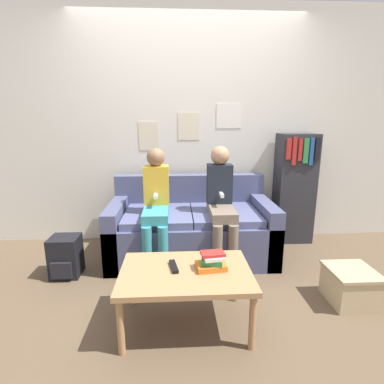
{
  "coord_description": "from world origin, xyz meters",
  "views": [
    {
      "loc": [
        -0.16,
        -2.39,
        1.39
      ],
      "look_at": [
        0.0,
        0.41,
        0.71
      ],
      "focal_mm": 28.0,
      "sensor_mm": 36.0,
      "label": 1
    }
  ],
  "objects_px": {
    "person_left": "(156,202)",
    "storage_box": "(350,286)",
    "tv_remote": "(174,266)",
    "bookshelf": "(294,188)",
    "coffee_table": "(186,276)",
    "backpack": "(66,257)",
    "couch": "(191,229)",
    "person_right": "(221,200)"
  },
  "relations": [
    {
      "from": "person_left",
      "to": "storage_box",
      "type": "height_order",
      "value": "person_left"
    },
    {
      "from": "tv_remote",
      "to": "bookshelf",
      "type": "height_order",
      "value": "bookshelf"
    },
    {
      "from": "coffee_table",
      "to": "bookshelf",
      "type": "distance_m",
      "value": 1.96
    },
    {
      "from": "person_left",
      "to": "backpack",
      "type": "height_order",
      "value": "person_left"
    },
    {
      "from": "person_left",
      "to": "storage_box",
      "type": "xyz_separation_m",
      "value": [
        1.53,
        -0.72,
        -0.5
      ]
    },
    {
      "from": "couch",
      "to": "person_right",
      "type": "distance_m",
      "value": 0.5
    },
    {
      "from": "couch",
      "to": "person_right",
      "type": "xyz_separation_m",
      "value": [
        0.28,
        -0.19,
        0.37
      ]
    },
    {
      "from": "couch",
      "to": "tv_remote",
      "type": "height_order",
      "value": "couch"
    },
    {
      "from": "coffee_table",
      "to": "storage_box",
      "type": "xyz_separation_m",
      "value": [
        1.29,
        0.19,
        -0.23
      ]
    },
    {
      "from": "person_right",
      "to": "tv_remote",
      "type": "distance_m",
      "value": 1.01
    },
    {
      "from": "tv_remote",
      "to": "person_right",
      "type": "bearing_deg",
      "value": 52.9
    },
    {
      "from": "storage_box",
      "to": "tv_remote",
      "type": "bearing_deg",
      "value": -173.72
    },
    {
      "from": "person_right",
      "to": "tv_remote",
      "type": "relative_size",
      "value": 6.57
    },
    {
      "from": "coffee_table",
      "to": "person_right",
      "type": "distance_m",
      "value": 1.03
    },
    {
      "from": "couch",
      "to": "person_left",
      "type": "distance_m",
      "value": 0.53
    },
    {
      "from": "bookshelf",
      "to": "backpack",
      "type": "relative_size",
      "value": 3.38
    },
    {
      "from": "coffee_table",
      "to": "bookshelf",
      "type": "xyz_separation_m",
      "value": [
        1.3,
        1.44,
        0.26
      ]
    },
    {
      "from": "couch",
      "to": "storage_box",
      "type": "bearing_deg",
      "value": -37.74
    },
    {
      "from": "backpack",
      "to": "couch",
      "type": "bearing_deg",
      "value": 17.62
    },
    {
      "from": "tv_remote",
      "to": "person_left",
      "type": "bearing_deg",
      "value": 90.9
    },
    {
      "from": "person_left",
      "to": "person_right",
      "type": "height_order",
      "value": "person_right"
    },
    {
      "from": "person_left",
      "to": "backpack",
      "type": "relative_size",
      "value": 3.07
    },
    {
      "from": "person_left",
      "to": "tv_remote",
      "type": "distance_m",
      "value": 0.92
    },
    {
      "from": "couch",
      "to": "storage_box",
      "type": "xyz_separation_m",
      "value": [
        1.19,
        -0.92,
        -0.14
      ]
    },
    {
      "from": "coffee_table",
      "to": "bookshelf",
      "type": "relative_size",
      "value": 0.71
    },
    {
      "from": "person_right",
      "to": "backpack",
      "type": "bearing_deg",
      "value": -172.91
    },
    {
      "from": "couch",
      "to": "storage_box",
      "type": "relative_size",
      "value": 4.57
    },
    {
      "from": "coffee_table",
      "to": "storage_box",
      "type": "distance_m",
      "value": 1.32
    },
    {
      "from": "couch",
      "to": "bookshelf",
      "type": "bearing_deg",
      "value": 15.6
    },
    {
      "from": "person_right",
      "to": "backpack",
      "type": "height_order",
      "value": "person_right"
    },
    {
      "from": "coffee_table",
      "to": "tv_remote",
      "type": "distance_m",
      "value": 0.1
    },
    {
      "from": "person_right",
      "to": "bookshelf",
      "type": "relative_size",
      "value": 0.92
    },
    {
      "from": "couch",
      "to": "bookshelf",
      "type": "xyz_separation_m",
      "value": [
        1.2,
        0.34,
        0.34
      ]
    },
    {
      "from": "bookshelf",
      "to": "storage_box",
      "type": "bearing_deg",
      "value": -90.57
    },
    {
      "from": "tv_remote",
      "to": "storage_box",
      "type": "xyz_separation_m",
      "value": [
        1.37,
        0.15,
        -0.28
      ]
    },
    {
      "from": "tv_remote",
      "to": "storage_box",
      "type": "height_order",
      "value": "tv_remote"
    },
    {
      "from": "couch",
      "to": "storage_box",
      "type": "height_order",
      "value": "couch"
    },
    {
      "from": "couch",
      "to": "bookshelf",
      "type": "relative_size",
      "value": 1.32
    },
    {
      "from": "coffee_table",
      "to": "storage_box",
      "type": "bearing_deg",
      "value": 8.35
    },
    {
      "from": "couch",
      "to": "backpack",
      "type": "distance_m",
      "value": 1.22
    },
    {
      "from": "couch",
      "to": "backpack",
      "type": "bearing_deg",
      "value": -162.38
    },
    {
      "from": "storage_box",
      "to": "backpack",
      "type": "relative_size",
      "value": 0.97
    }
  ]
}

